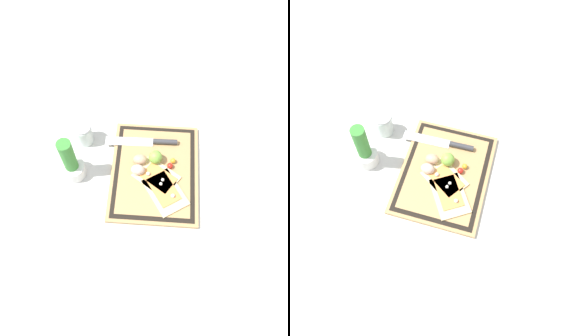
% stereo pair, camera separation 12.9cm
% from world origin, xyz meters
% --- Properties ---
extents(ground_plane, '(6.00, 6.00, 0.00)m').
position_xyz_m(ground_plane, '(0.00, 0.00, 0.00)').
color(ground_plane, silver).
extents(cutting_board, '(0.45, 0.35, 0.02)m').
position_xyz_m(cutting_board, '(0.00, 0.00, 0.01)').
color(cutting_board, tan).
rests_on(cutting_board, ground_plane).
extents(pizza_slice_near, '(0.21, 0.19, 0.02)m').
position_xyz_m(pizza_slice_near, '(-0.09, -0.04, 0.02)').
color(pizza_slice_near, beige).
rests_on(pizza_slice_near, cutting_board).
extents(pizza_slice_far, '(0.19, 0.20, 0.02)m').
position_xyz_m(pizza_slice_far, '(-0.03, -0.01, 0.02)').
color(pizza_slice_far, beige).
rests_on(pizza_slice_far, cutting_board).
extents(knife, '(0.04, 0.30, 0.02)m').
position_xyz_m(knife, '(0.13, 0.01, 0.03)').
color(knife, silver).
rests_on(knife, cutting_board).
extents(egg_brown, '(0.04, 0.06, 0.04)m').
position_xyz_m(egg_brown, '(0.03, 0.06, 0.04)').
color(egg_brown, tan).
rests_on(egg_brown, cutting_board).
extents(egg_pink, '(0.04, 0.06, 0.04)m').
position_xyz_m(egg_pink, '(-0.01, 0.07, 0.04)').
color(egg_pink, beige).
rests_on(egg_pink, cutting_board).
extents(lime, '(0.06, 0.06, 0.06)m').
position_xyz_m(lime, '(0.05, -0.00, 0.05)').
color(lime, '#7FB742').
rests_on(lime, cutting_board).
extents(cherry_tomato_red, '(0.02, 0.02, 0.02)m').
position_xyz_m(cherry_tomato_red, '(0.02, -0.06, 0.03)').
color(cherry_tomato_red, red).
rests_on(cherry_tomato_red, cutting_board).
extents(cherry_tomato_yellow, '(0.02, 0.02, 0.02)m').
position_xyz_m(cherry_tomato_yellow, '(0.04, -0.07, 0.03)').
color(cherry_tomato_yellow, gold).
rests_on(cherry_tomato_yellow, cutting_board).
extents(herb_pot, '(0.10, 0.10, 0.22)m').
position_xyz_m(herb_pot, '(-0.02, 0.32, 0.07)').
color(herb_pot, white).
rests_on(herb_pot, ground_plane).
extents(sauce_jar, '(0.08, 0.08, 0.10)m').
position_xyz_m(sauce_jar, '(0.14, 0.30, 0.04)').
color(sauce_jar, silver).
rests_on(sauce_jar, ground_plane).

